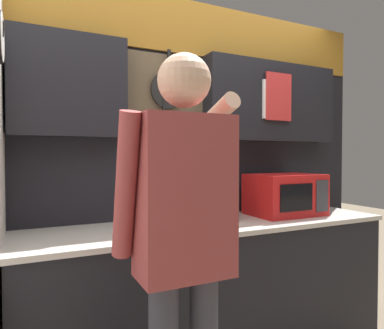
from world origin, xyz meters
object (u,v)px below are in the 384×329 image
utensil_crock (174,213)px  person (183,228)px  knife_block (225,207)px  microwave (285,194)px

utensil_crock → person: person is taller
person → utensil_crock: bearing=70.4°
knife_block → microwave: bearing=-0.0°
knife_block → person: (-0.62, -0.70, 0.05)m
microwave → knife_block: 0.51m
utensil_crock → person: 0.75m
microwave → utensil_crock: 0.89m
microwave → knife_block: bearing=180.0°
knife_block → person: bearing=-131.6°
knife_block → person: person is taller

